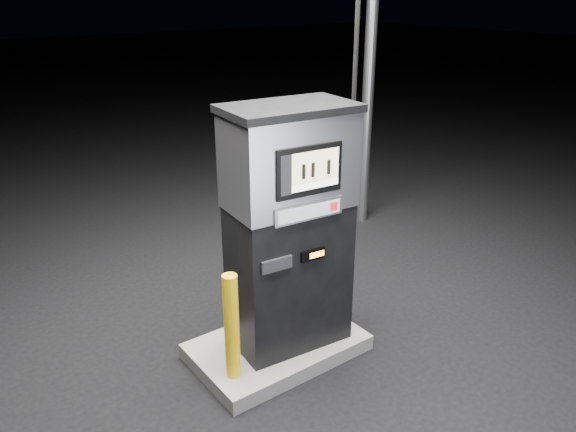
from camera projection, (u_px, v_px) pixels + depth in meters
ground at (277, 353)px, 5.46m from camera, size 80.00×80.00×0.00m
pump_island at (277, 347)px, 5.43m from camera, size 1.60×1.00×0.15m
fuel_dispenser at (290, 228)px, 5.01m from camera, size 1.28×0.77×4.70m
bollard_left at (232, 327)px, 4.74m from camera, size 0.17×0.17×0.98m
bollard_right at (310, 270)px, 5.66m from camera, size 0.17×0.17×1.02m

